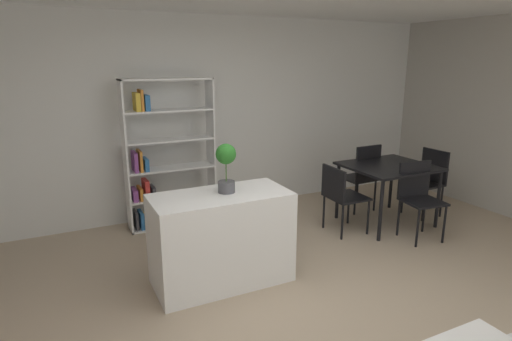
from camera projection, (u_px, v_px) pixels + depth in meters
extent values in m
plane|color=tan|center=(311.00, 314.00, 3.58)|extent=(10.35, 10.35, 0.00)
cube|color=silver|center=(198.00, 117.00, 5.71)|extent=(7.51, 0.06, 2.67)
cube|color=white|center=(221.00, 239.00, 4.01)|extent=(1.29, 0.63, 0.89)
cylinder|color=#4C4C51|center=(226.00, 187.00, 3.94)|extent=(0.16, 0.16, 0.11)
cylinder|color=#476633|center=(226.00, 171.00, 3.90)|extent=(0.01, 0.01, 0.19)
sphere|color=#277123|center=(226.00, 154.00, 3.86)|extent=(0.19, 0.19, 0.19)
cube|color=white|center=(125.00, 158.00, 5.09)|extent=(0.02, 0.30, 1.88)
cube|color=white|center=(211.00, 150.00, 5.55)|extent=(0.02, 0.30, 1.88)
cube|color=white|center=(166.00, 79.00, 5.08)|extent=(1.12, 0.30, 0.02)
cube|color=white|center=(174.00, 223.00, 5.56)|extent=(1.12, 0.30, 0.02)
cube|color=white|center=(172.00, 195.00, 5.46)|extent=(1.08, 0.30, 0.02)
cube|color=white|center=(171.00, 168.00, 5.37)|extent=(1.08, 0.30, 0.02)
cube|color=white|center=(169.00, 140.00, 5.27)|extent=(1.08, 0.30, 0.02)
cube|color=white|center=(168.00, 110.00, 5.18)|extent=(1.08, 0.30, 0.02)
cube|color=#38383D|center=(136.00, 220.00, 5.32)|extent=(0.03, 0.24, 0.23)
cube|color=#2D6BAD|center=(141.00, 219.00, 5.35)|extent=(0.04, 0.24, 0.21)
cube|color=gold|center=(147.00, 220.00, 5.39)|extent=(0.05, 0.24, 0.16)
cube|color=#8E4793|center=(134.00, 194.00, 5.24)|extent=(0.06, 0.24, 0.14)
cube|color=orange|center=(140.00, 193.00, 5.26)|extent=(0.04, 0.24, 0.15)
cube|color=red|center=(146.00, 189.00, 5.29)|extent=(0.06, 0.24, 0.24)
cube|color=#38383D|center=(152.00, 192.00, 5.33)|extent=(0.04, 0.24, 0.15)
cube|color=#8E4793|center=(135.00, 162.00, 5.14)|extent=(0.04, 0.24, 0.24)
cube|color=orange|center=(140.00, 161.00, 5.17)|extent=(0.03, 0.24, 0.25)
cube|color=#2D6BAD|center=(145.00, 164.00, 5.21)|extent=(0.05, 0.24, 0.15)
cube|color=gold|center=(137.00, 102.00, 4.99)|extent=(0.05, 0.24, 0.22)
cube|color=orange|center=(141.00, 100.00, 5.01)|extent=(0.03, 0.24, 0.25)
cube|color=#2D6BAD|center=(146.00, 103.00, 5.04)|extent=(0.06, 0.24, 0.19)
cube|color=black|center=(389.00, 166.00, 5.40)|extent=(1.07, 0.95, 0.03)
cylinder|color=black|center=(381.00, 211.00, 4.94)|extent=(0.04, 0.04, 0.75)
cylinder|color=black|center=(438.00, 199.00, 5.34)|extent=(0.04, 0.04, 0.75)
cylinder|color=black|center=(338.00, 192.00, 5.66)|extent=(0.04, 0.04, 0.75)
cylinder|color=black|center=(391.00, 183.00, 6.06)|extent=(0.04, 0.04, 0.75)
cube|color=black|center=(423.00, 202.00, 4.96)|extent=(0.49, 0.47, 0.03)
cube|color=black|center=(414.00, 179.00, 5.08)|extent=(0.43, 0.09, 0.43)
cylinder|color=black|center=(418.00, 228.00, 4.81)|extent=(0.03, 0.03, 0.46)
cylinder|color=black|center=(444.00, 224.00, 4.92)|extent=(0.03, 0.03, 0.46)
cylinder|color=black|center=(398.00, 218.00, 5.13)|extent=(0.03, 0.03, 0.46)
cylinder|color=black|center=(424.00, 214.00, 5.24)|extent=(0.03, 0.03, 0.46)
cube|color=black|center=(347.00, 197.00, 5.20)|extent=(0.46, 0.47, 0.03)
cube|color=black|center=(333.00, 183.00, 5.07)|extent=(0.04, 0.46, 0.38)
cylinder|color=black|center=(368.00, 217.00, 5.17)|extent=(0.03, 0.03, 0.44)
cylinder|color=black|center=(348.00, 207.00, 5.51)|extent=(0.03, 0.03, 0.44)
cylinder|color=black|center=(342.00, 222.00, 5.01)|extent=(0.03, 0.03, 0.44)
cylinder|color=black|center=(324.00, 212.00, 5.36)|extent=(0.03, 0.03, 0.44)
cube|color=black|center=(357.00, 178.00, 6.00)|extent=(0.43, 0.44, 0.03)
cube|color=black|center=(368.00, 163.00, 5.76)|extent=(0.42, 0.04, 0.49)
cylinder|color=black|center=(357.00, 189.00, 6.29)|extent=(0.03, 0.03, 0.45)
cylinder|color=black|center=(338.00, 192.00, 6.13)|extent=(0.03, 0.03, 0.45)
cylinder|color=black|center=(375.00, 196.00, 5.98)|extent=(0.03, 0.03, 0.45)
cylinder|color=black|center=(355.00, 199.00, 5.82)|extent=(0.03, 0.03, 0.45)
cube|color=black|center=(423.00, 184.00, 5.76)|extent=(0.42, 0.44, 0.03)
cube|color=black|center=(435.00, 166.00, 5.79)|extent=(0.05, 0.42, 0.44)
cylinder|color=black|center=(403.00, 198.00, 5.89)|extent=(0.03, 0.03, 0.43)
cylinder|color=black|center=(424.00, 206.00, 5.59)|extent=(0.03, 0.03, 0.43)
cylinder|color=black|center=(420.00, 194.00, 6.05)|extent=(0.03, 0.03, 0.43)
cylinder|color=black|center=(441.00, 202.00, 5.75)|extent=(0.03, 0.03, 0.43)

